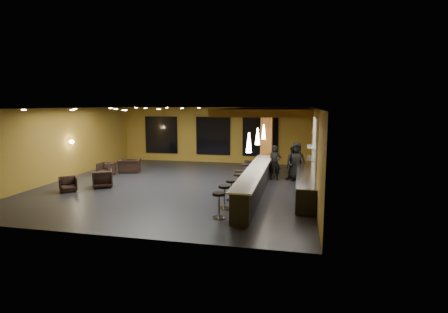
% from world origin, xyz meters
% --- Properties ---
extents(floor, '(12.00, 13.00, 0.10)m').
position_xyz_m(floor, '(0.00, 0.00, -0.05)').
color(floor, black).
rests_on(floor, ground).
extents(ceiling, '(12.00, 13.00, 0.10)m').
position_xyz_m(ceiling, '(0.00, 0.00, 3.55)').
color(ceiling, black).
extents(wall_back, '(12.00, 0.10, 3.50)m').
position_xyz_m(wall_back, '(0.00, 6.55, 1.75)').
color(wall_back, olive).
rests_on(wall_back, floor).
extents(wall_front, '(12.00, 0.10, 3.50)m').
position_xyz_m(wall_front, '(0.00, -6.55, 1.75)').
color(wall_front, olive).
rests_on(wall_front, floor).
extents(wall_left, '(0.10, 13.00, 3.50)m').
position_xyz_m(wall_left, '(-6.05, 0.00, 1.75)').
color(wall_left, olive).
rests_on(wall_left, floor).
extents(wall_right, '(0.10, 13.00, 3.50)m').
position_xyz_m(wall_right, '(6.05, 0.00, 1.75)').
color(wall_right, olive).
rests_on(wall_right, floor).
extents(wood_soffit, '(3.60, 8.00, 0.28)m').
position_xyz_m(wood_soffit, '(4.00, 1.00, 3.36)').
color(wood_soffit, '#A47130').
rests_on(wood_soffit, ceiling).
extents(window_left, '(2.20, 0.06, 2.40)m').
position_xyz_m(window_left, '(-3.50, 6.44, 1.70)').
color(window_left, black).
rests_on(window_left, wall_back).
extents(window_center, '(2.20, 0.06, 2.40)m').
position_xyz_m(window_center, '(0.00, 6.44, 1.70)').
color(window_center, black).
rests_on(window_center, wall_back).
extents(window_right, '(2.20, 0.06, 2.40)m').
position_xyz_m(window_right, '(3.00, 6.44, 1.70)').
color(window_right, black).
rests_on(window_right, wall_back).
extents(tile_backsplash, '(0.06, 3.20, 2.40)m').
position_xyz_m(tile_backsplash, '(5.96, -1.00, 2.00)').
color(tile_backsplash, white).
rests_on(tile_backsplash, wall_right).
extents(bar_counter, '(0.60, 8.00, 1.00)m').
position_xyz_m(bar_counter, '(3.65, -1.00, 0.50)').
color(bar_counter, black).
rests_on(bar_counter, floor).
extents(bar_top, '(0.78, 8.10, 0.05)m').
position_xyz_m(bar_top, '(3.65, -1.00, 1.02)').
color(bar_top, silver).
rests_on(bar_top, bar_counter).
extents(prep_counter, '(0.70, 6.00, 0.86)m').
position_xyz_m(prep_counter, '(5.65, -0.50, 0.43)').
color(prep_counter, black).
rests_on(prep_counter, floor).
extents(prep_top, '(0.72, 6.00, 0.03)m').
position_xyz_m(prep_top, '(5.65, -0.50, 0.89)').
color(prep_top, silver).
rests_on(prep_top, prep_counter).
extents(wall_shelf_lower, '(0.30, 1.50, 0.03)m').
position_xyz_m(wall_shelf_lower, '(5.82, -1.20, 1.60)').
color(wall_shelf_lower, silver).
rests_on(wall_shelf_lower, wall_right).
extents(wall_shelf_upper, '(0.30, 1.50, 0.03)m').
position_xyz_m(wall_shelf_upper, '(5.82, -1.20, 2.05)').
color(wall_shelf_upper, silver).
rests_on(wall_shelf_upper, wall_right).
extents(column, '(0.60, 0.60, 3.50)m').
position_xyz_m(column, '(3.65, 3.60, 1.75)').
color(column, '#9C5C23').
rests_on(column, floor).
extents(wall_sconce, '(0.22, 0.22, 0.22)m').
position_xyz_m(wall_sconce, '(-5.88, 0.50, 1.80)').
color(wall_sconce, '#FFE5B2').
rests_on(wall_sconce, wall_left).
extents(pendant_0, '(0.20, 0.20, 0.70)m').
position_xyz_m(pendant_0, '(3.65, -3.00, 2.35)').
color(pendant_0, white).
rests_on(pendant_0, wood_soffit).
extents(pendant_1, '(0.20, 0.20, 0.70)m').
position_xyz_m(pendant_1, '(3.65, -0.50, 2.35)').
color(pendant_1, white).
rests_on(pendant_1, wood_soffit).
extents(pendant_2, '(0.20, 0.20, 0.70)m').
position_xyz_m(pendant_2, '(3.65, 2.00, 2.35)').
color(pendant_2, white).
rests_on(pendant_2, wood_soffit).
extents(staff_a, '(0.65, 0.45, 1.70)m').
position_xyz_m(staff_a, '(4.22, 1.94, 0.85)').
color(staff_a, black).
rests_on(staff_a, floor).
extents(staff_b, '(0.88, 0.73, 1.68)m').
position_xyz_m(staff_b, '(5.15, 2.04, 0.84)').
color(staff_b, black).
rests_on(staff_b, floor).
extents(staff_c, '(0.92, 0.60, 1.87)m').
position_xyz_m(staff_c, '(5.25, 2.02, 0.93)').
color(staff_c, black).
rests_on(staff_c, floor).
extents(armchair_a, '(0.96, 0.97, 0.63)m').
position_xyz_m(armchair_a, '(-4.19, -2.24, 0.32)').
color(armchair_a, black).
rests_on(armchair_a, floor).
extents(armchair_b, '(1.16, 1.17, 0.78)m').
position_xyz_m(armchair_b, '(-3.19, -1.22, 0.39)').
color(armchair_b, black).
rests_on(armchair_b, floor).
extents(armchair_c, '(0.77, 0.79, 0.67)m').
position_xyz_m(armchair_c, '(-4.45, 1.21, 0.34)').
color(armchair_c, black).
rests_on(armchair_c, floor).
extents(armchair_d, '(1.35, 1.25, 0.73)m').
position_xyz_m(armchair_d, '(-3.64, 2.21, 0.36)').
color(armchair_d, black).
rests_on(armchair_d, floor).
extents(bar_stool_0, '(0.43, 0.43, 0.85)m').
position_xyz_m(bar_stool_0, '(2.88, -4.33, 0.54)').
color(bar_stool_0, silver).
rests_on(bar_stool_0, floor).
extents(bar_stool_1, '(0.43, 0.43, 0.84)m').
position_xyz_m(bar_stool_1, '(2.83, -3.27, 0.54)').
color(bar_stool_1, silver).
rests_on(bar_stool_1, floor).
extents(bar_stool_2, '(0.41, 0.41, 0.81)m').
position_xyz_m(bar_stool_2, '(2.86, -2.21, 0.52)').
color(bar_stool_2, silver).
rests_on(bar_stool_2, floor).
extents(bar_stool_3, '(0.41, 0.41, 0.80)m').
position_xyz_m(bar_stool_3, '(2.90, -0.88, 0.51)').
color(bar_stool_3, silver).
rests_on(bar_stool_3, floor).
extents(bar_stool_4, '(0.38, 0.38, 0.74)m').
position_xyz_m(bar_stool_4, '(2.75, 0.12, 0.48)').
color(bar_stool_4, silver).
rests_on(bar_stool_4, floor).
extents(bar_stool_5, '(0.43, 0.43, 0.85)m').
position_xyz_m(bar_stool_5, '(2.87, 1.25, 0.54)').
color(bar_stool_5, silver).
rests_on(bar_stool_5, floor).
extents(bar_stool_6, '(0.41, 0.41, 0.81)m').
position_xyz_m(bar_stool_6, '(2.83, 2.50, 0.52)').
color(bar_stool_6, silver).
rests_on(bar_stool_6, floor).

